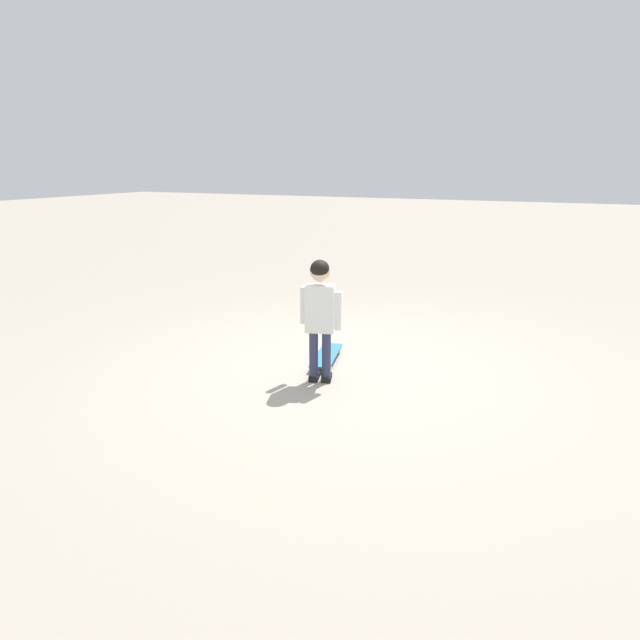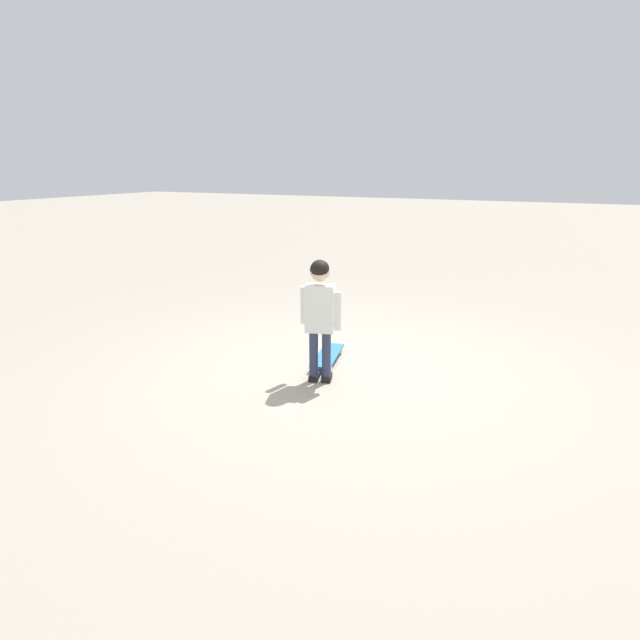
{
  "view_description": "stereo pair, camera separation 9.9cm",
  "coord_description": "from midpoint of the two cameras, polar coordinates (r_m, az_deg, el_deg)",
  "views": [
    {
      "loc": [
        -4.35,
        -1.76,
        1.81
      ],
      "look_at": [
        -0.35,
        0.1,
        0.55
      ],
      "focal_mm": 30.78,
      "sensor_mm": 36.0,
      "label": 1
    },
    {
      "loc": [
        -4.31,
        -1.85,
        1.81
      ],
      "look_at": [
        -0.35,
        0.1,
        0.55
      ],
      "focal_mm": 30.78,
      "sensor_mm": 36.0,
      "label": 2
    }
  ],
  "objects": [
    {
      "name": "ground_plane",
      "position": [
        5.03,
        2.14,
        -5.18
      ],
      "size": [
        50.0,
        50.0,
        0.0
      ],
      "primitive_type": "plane",
      "color": "#9E9384"
    },
    {
      "name": "child_person",
      "position": [
        4.56,
        -0.62,
        1.29
      ],
      "size": [
        0.23,
        0.4,
        1.06
      ],
      "color": "#2D3351",
      "rests_on": "ground"
    },
    {
      "name": "skateboard",
      "position": [
        5.2,
        0.13,
        -3.74
      ],
      "size": [
        0.71,
        0.34,
        0.07
      ],
      "color": "teal",
      "rests_on": "ground"
    }
  ]
}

